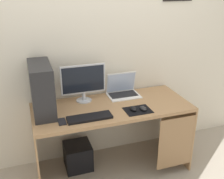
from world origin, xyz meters
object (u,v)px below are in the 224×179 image
(mouse_left, at_px, (133,109))
(subwoofer, at_px, (78,156))
(monitor, at_px, (83,82))
(mouse_right, at_px, (143,108))
(cell_phone, at_px, (62,122))
(laptop, at_px, (123,91))
(pc_tower, at_px, (42,89))
(keyboard, at_px, (90,117))

(mouse_left, height_order, subwoofer, mouse_left)
(monitor, bearing_deg, mouse_right, -38.45)
(cell_phone, relative_size, subwoofer, 0.45)
(mouse_left, bearing_deg, laptop, 84.36)
(monitor, height_order, cell_phone, monitor)
(mouse_right, xyz_separation_m, subwoofer, (-0.62, 0.32, -0.64))
(pc_tower, relative_size, laptop, 1.42)
(pc_tower, distance_m, subwoofer, 0.92)
(pc_tower, height_order, keyboard, pc_tower)
(laptop, height_order, subwoofer, laptop)
(cell_phone, bearing_deg, laptop, 28.52)
(mouse_right, bearing_deg, mouse_left, 165.26)
(pc_tower, xyz_separation_m, cell_phone, (0.13, -0.26, -0.24))
(keyboard, bearing_deg, monitor, 84.14)
(monitor, distance_m, mouse_right, 0.67)
(monitor, height_order, laptop, monitor)
(mouse_left, xyz_separation_m, subwoofer, (-0.52, 0.30, -0.64))
(monitor, distance_m, mouse_left, 0.59)
(laptop, height_order, mouse_right, laptop)
(monitor, distance_m, laptop, 0.48)
(monitor, bearing_deg, mouse_left, -42.55)
(keyboard, xyz_separation_m, subwoofer, (-0.07, 0.32, -0.63))
(mouse_left, relative_size, mouse_right, 1.00)
(monitor, relative_size, mouse_right, 4.86)
(keyboard, bearing_deg, mouse_right, -0.53)
(cell_phone, bearing_deg, pc_tower, 117.26)
(mouse_right, bearing_deg, cell_phone, 178.57)
(mouse_left, distance_m, cell_phone, 0.70)
(pc_tower, distance_m, mouse_right, 1.00)
(subwoofer, bearing_deg, mouse_right, -27.44)
(laptop, relative_size, subwoofer, 1.20)
(keyboard, distance_m, cell_phone, 0.26)
(mouse_left, height_order, mouse_right, same)
(mouse_left, distance_m, mouse_right, 0.10)
(mouse_right, height_order, cell_phone, mouse_right)
(monitor, relative_size, laptop, 1.35)
(monitor, relative_size, mouse_left, 4.86)
(keyboard, bearing_deg, pc_tower, 144.89)
(laptop, relative_size, mouse_left, 3.59)
(cell_phone, xyz_separation_m, subwoofer, (0.18, 0.30, -0.63))
(monitor, relative_size, keyboard, 1.11)
(keyboard, distance_m, mouse_left, 0.45)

